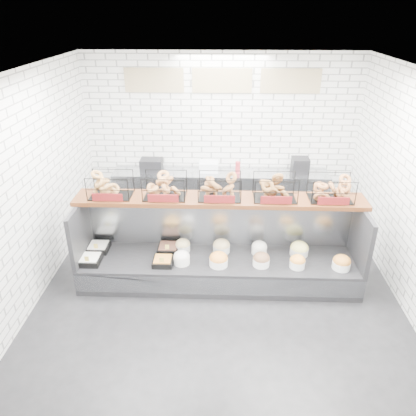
{
  "coord_description": "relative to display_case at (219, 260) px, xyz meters",
  "views": [
    {
      "loc": [
        0.03,
        -4.64,
        3.67
      ],
      "look_at": [
        -0.16,
        0.45,
        1.13
      ],
      "focal_mm": 35.0,
      "sensor_mm": 36.0,
      "label": 1
    }
  ],
  "objects": [
    {
      "name": "room_shell",
      "position": [
        -0.01,
        0.26,
        1.73
      ],
      "size": [
        5.02,
        5.51,
        3.01
      ],
      "color": "white",
      "rests_on": "ground"
    },
    {
      "name": "prep_counter",
      "position": [
        -0.01,
        2.09,
        0.14
      ],
      "size": [
        4.0,
        0.6,
        1.2
      ],
      "color": "#93969B",
      "rests_on": "ground"
    },
    {
      "name": "display_case",
      "position": [
        0.0,
        0.0,
        0.0
      ],
      "size": [
        4.0,
        0.9,
        1.2
      ],
      "color": "black",
      "rests_on": "ground"
    },
    {
      "name": "bagel_shelf",
      "position": [
        -0.01,
        0.18,
        1.06
      ],
      "size": [
        4.1,
        0.5,
        0.4
      ],
      "color": "#3F1D0D",
      "rests_on": "display_case"
    },
    {
      "name": "ground",
      "position": [
        -0.01,
        -0.34,
        -0.33
      ],
      "size": [
        5.5,
        5.5,
        0.0
      ],
      "primitive_type": "plane",
      "color": "black",
      "rests_on": "ground"
    }
  ]
}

